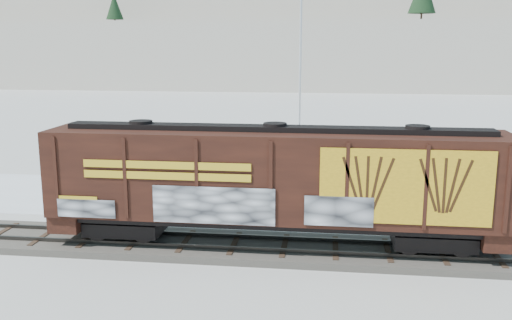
# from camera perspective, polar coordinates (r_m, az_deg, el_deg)

# --- Properties ---
(ground) EXTENTS (500.00, 500.00, 0.00)m
(ground) POSITION_cam_1_polar(r_m,az_deg,el_deg) (23.50, -7.04, -8.72)
(ground) COLOR white
(ground) RESTS_ON ground
(rail_track) EXTENTS (50.00, 3.40, 0.43)m
(rail_track) POSITION_cam_1_polar(r_m,az_deg,el_deg) (23.45, -7.05, -8.38)
(rail_track) COLOR #59544C
(rail_track) RESTS_ON ground
(parking_strip) EXTENTS (40.00, 8.00, 0.03)m
(parking_strip) POSITION_cam_1_polar(r_m,az_deg,el_deg) (30.46, -3.55, -3.87)
(parking_strip) COLOR white
(parking_strip) RESTS_ON ground
(hillside) EXTENTS (360.00, 110.00, 93.00)m
(hillside) POSITION_cam_1_polar(r_m,az_deg,el_deg) (161.34, 5.52, 13.73)
(hillside) COLOR white
(hillside) RESTS_ON ground
(hopper_railcar) EXTENTS (17.55, 3.06, 4.62)m
(hopper_railcar) POSITION_cam_1_polar(r_m,az_deg,el_deg) (22.02, 1.88, -1.87)
(hopper_railcar) COLOR black
(hopper_railcar) RESTS_ON rail_track
(flagpole) EXTENTS (2.30, 0.90, 13.40)m
(flagpole) POSITION_cam_1_polar(r_m,az_deg,el_deg) (34.03, 4.57, 6.44)
(flagpole) COLOR silver
(flagpole) RESTS_ON ground
(car_silver) EXTENTS (4.75, 2.87, 1.51)m
(car_silver) POSITION_cam_1_polar(r_m,az_deg,el_deg) (29.99, -6.11, -2.64)
(car_silver) COLOR #AFB1B6
(car_silver) RESTS_ON parking_strip
(car_white) EXTENTS (4.84, 3.32, 1.51)m
(car_white) POSITION_cam_1_polar(r_m,az_deg,el_deg) (30.74, -11.85, -2.48)
(car_white) COLOR white
(car_white) RESTS_ON parking_strip
(car_dark) EXTENTS (4.90, 2.29, 1.38)m
(car_dark) POSITION_cam_1_polar(r_m,az_deg,el_deg) (29.57, 14.11, -3.27)
(car_dark) COLOR black
(car_dark) RESTS_ON parking_strip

